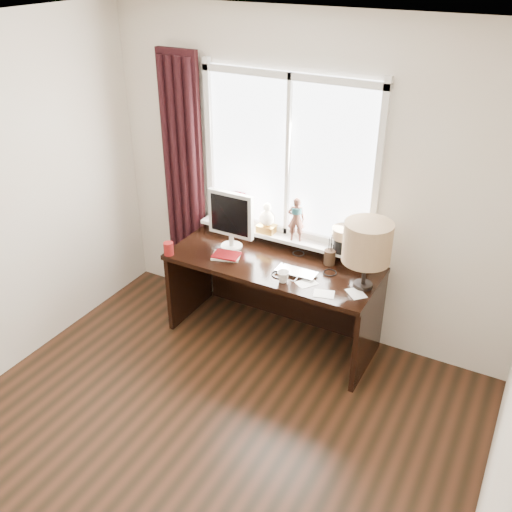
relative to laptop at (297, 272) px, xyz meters
The scene contains 17 objects.
floor 1.73m from the laptop, 95.30° to the right, with size 3.50×4.00×0.00m, color #3B1F12.
ceiling 2.41m from the laptop, 95.30° to the right, with size 3.50×4.00×0.00m, color white.
wall_back 0.72m from the laptop, 107.55° to the left, with size 3.50×2.60×0.00m, color beige.
wall_right 2.29m from the laptop, 43.91° to the right, with size 4.00×2.60×0.00m, color beige.
laptop is the anchor object (origin of this frame).
mug 0.16m from the laptop, 105.38° to the right, with size 0.09×0.09×0.09m, color white.
red_cup 1.07m from the laptop, 168.28° to the right, with size 0.08×0.08×0.11m, color maroon.
window 0.73m from the laptop, 125.32° to the left, with size 1.52×0.21×1.40m.
curtain 1.37m from the laptop, 164.24° to the left, with size 0.38×0.09×2.25m.
desk 0.40m from the laptop, 143.47° to the left, with size 1.70×0.70×0.75m.
monitor 0.73m from the laptop, 168.31° to the left, with size 0.40×0.18×0.49m.
notebook_stack 0.61m from the laptop, behind, with size 0.26×0.22×0.03m.
brush_holder 0.31m from the laptop, 58.36° to the left, with size 0.09×0.09×0.25m.
icon_frame 0.50m from the laptop, 50.13° to the left, with size 0.10×0.03×0.13m.
table_lamp 0.62m from the laptop, ahead, with size 0.35×0.35×0.52m.
loose_papers 0.32m from the laptop, 18.13° to the right, with size 0.55×0.28×0.00m.
desk_cables 0.08m from the laptop, 96.58° to the left, with size 0.48×0.51×0.01m.
Camera 1 is at (1.66, -1.90, 3.00)m, focal length 40.00 mm.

